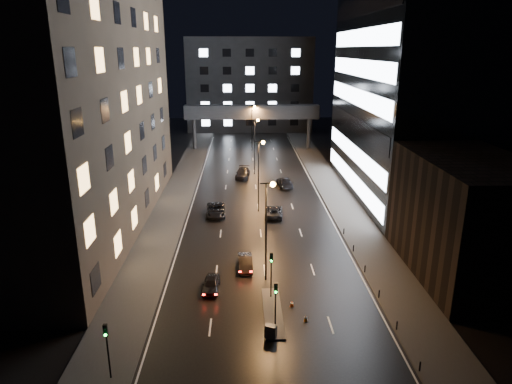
# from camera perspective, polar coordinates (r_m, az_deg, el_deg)

# --- Properties ---
(ground) EXTENTS (160.00, 160.00, 0.00)m
(ground) POSITION_cam_1_polar(r_m,az_deg,el_deg) (75.92, -0.02, 0.65)
(ground) COLOR black
(ground) RESTS_ON ground
(sidewalk_left) EXTENTS (5.00, 110.00, 0.15)m
(sidewalk_left) POSITION_cam_1_polar(r_m,az_deg,el_deg) (71.83, -9.91, -0.55)
(sidewalk_left) COLOR #383533
(sidewalk_left) RESTS_ON ground
(sidewalk_right) EXTENTS (5.00, 110.00, 0.15)m
(sidewalk_right) POSITION_cam_1_polar(r_m,az_deg,el_deg) (72.60, 10.01, -0.36)
(sidewalk_right) COLOR #383533
(sidewalk_right) RESTS_ON ground
(building_left) EXTENTS (15.00, 48.00, 40.00)m
(building_left) POSITION_cam_1_polar(r_m,az_deg,el_deg) (60.19, -22.19, 14.36)
(building_left) COLOR #2D2319
(building_left) RESTS_ON ground
(building_right_low) EXTENTS (10.00, 18.00, 12.00)m
(building_right_low) POSITION_cam_1_polar(r_m,az_deg,el_deg) (49.83, 24.87, -2.91)
(building_right_low) COLOR black
(building_right_low) RESTS_ON ground
(building_right_glass) EXTENTS (20.00, 36.00, 45.00)m
(building_right_glass) POSITION_cam_1_polar(r_m,az_deg,el_deg) (73.85, 20.78, 16.81)
(building_right_glass) COLOR black
(building_right_glass) RESTS_ON ground
(building_far) EXTENTS (34.00, 14.00, 25.00)m
(building_far) POSITION_cam_1_polar(r_m,az_deg,el_deg) (131.00, -0.82, 13.32)
(building_far) COLOR #333335
(building_far) RESTS_ON ground
(skybridge) EXTENTS (30.00, 3.00, 10.00)m
(skybridge) POSITION_cam_1_polar(r_m,az_deg,el_deg) (103.57, -0.54, 9.90)
(skybridge) COLOR #333335
(skybridge) RESTS_ON ground
(median_island) EXTENTS (1.60, 8.00, 0.15)m
(median_island) POSITION_cam_1_polar(r_m,az_deg,el_deg) (41.05, 2.10, -14.77)
(median_island) COLOR #383533
(median_island) RESTS_ON ground
(traffic_signal_near) EXTENTS (0.28, 0.34, 4.40)m
(traffic_signal_near) POSITION_cam_1_polar(r_m,az_deg,el_deg) (41.73, 1.91, -9.43)
(traffic_signal_near) COLOR black
(traffic_signal_near) RESTS_ON median_island
(traffic_signal_far) EXTENTS (0.28, 0.34, 4.40)m
(traffic_signal_far) POSITION_cam_1_polar(r_m,az_deg,el_deg) (36.92, 2.47, -13.29)
(traffic_signal_far) COLOR black
(traffic_signal_far) RESTS_ON median_island
(traffic_signal_corner) EXTENTS (0.28, 0.34, 4.40)m
(traffic_signal_corner) POSITION_cam_1_polar(r_m,az_deg,el_deg) (34.02, -18.13, -17.52)
(traffic_signal_corner) COLOR black
(traffic_signal_corner) RESTS_ON ground
(bollard_row) EXTENTS (0.12, 25.12, 0.90)m
(bollard_row) POSITION_cam_1_polar(r_m,az_deg,el_deg) (46.36, 14.25, -10.77)
(bollard_row) COLOR black
(bollard_row) RESTS_ON ground
(streetlight_near) EXTENTS (1.45, 0.50, 10.15)m
(streetlight_near) POSITION_cam_1_polar(r_m,az_deg,el_deg) (43.55, 1.49, -3.34)
(streetlight_near) COLOR black
(streetlight_near) RESTS_ON ground
(streetlight_mid_a) EXTENTS (1.45, 0.50, 10.15)m
(streetlight_mid_a) POSITION_cam_1_polar(r_m,az_deg,el_deg) (62.63, 0.46, 3.17)
(streetlight_mid_a) COLOR black
(streetlight_mid_a) RESTS_ON ground
(streetlight_mid_b) EXTENTS (1.45, 0.50, 10.15)m
(streetlight_mid_b) POSITION_cam_1_polar(r_m,az_deg,el_deg) (82.15, -0.08, 6.61)
(streetlight_mid_b) COLOR black
(streetlight_mid_b) RESTS_ON ground
(streetlight_far) EXTENTS (1.45, 0.50, 10.15)m
(streetlight_far) POSITION_cam_1_polar(r_m,az_deg,el_deg) (101.85, -0.42, 8.73)
(streetlight_far) COLOR black
(streetlight_far) RESTS_ON ground
(car_away_a) EXTENTS (1.66, 3.79, 1.27)m
(car_away_a) POSITION_cam_1_polar(r_m,az_deg,el_deg) (44.34, -5.63, -11.38)
(car_away_a) COLOR black
(car_away_a) RESTS_ON ground
(car_away_b) EXTENTS (1.57, 4.11, 1.34)m
(car_away_b) POSITION_cam_1_polar(r_m,az_deg,el_deg) (48.07, -1.34, -8.83)
(car_away_b) COLOR black
(car_away_b) RESTS_ON ground
(car_away_c) EXTENTS (2.79, 5.67, 1.55)m
(car_away_c) POSITION_cam_1_polar(r_m,az_deg,el_deg) (62.97, -5.04, -2.27)
(car_away_c) COLOR black
(car_away_c) RESTS_ON ground
(car_away_d) EXTENTS (2.84, 5.78, 1.62)m
(car_away_d) POSITION_cam_1_polar(r_m,az_deg,el_deg) (81.30, -1.66, 2.37)
(car_away_d) COLOR black
(car_away_d) RESTS_ON ground
(car_toward_a) EXTENTS (2.73, 5.20, 1.39)m
(car_toward_a) POSITION_cam_1_polar(r_m,az_deg,el_deg) (62.48, 2.23, -2.45)
(car_toward_a) COLOR black
(car_toward_a) RESTS_ON ground
(car_toward_b) EXTENTS (2.66, 5.57, 1.57)m
(car_toward_b) POSITION_cam_1_polar(r_m,az_deg,el_deg) (76.01, 3.61, 1.25)
(car_toward_b) COLOR black
(car_toward_b) RESTS_ON ground
(utility_cabinet) EXTENTS (1.03, 0.81, 1.06)m
(utility_cabinet) POSITION_cam_1_polar(r_m,az_deg,el_deg) (37.61, 1.86, -17.00)
(utility_cabinet) COLOR #4B4C4E
(utility_cabinet) RESTS_ON median_island
(cone_a) EXTENTS (0.45, 0.45, 0.56)m
(cone_a) POSITION_cam_1_polar(r_m,az_deg,el_deg) (41.94, 4.51, -13.73)
(cone_a) COLOR #E24B0B
(cone_a) RESTS_ON ground
(cone_b) EXTENTS (0.42, 0.42, 0.57)m
(cone_b) POSITION_cam_1_polar(r_m,az_deg,el_deg) (40.06, 6.23, -15.41)
(cone_b) COLOR orange
(cone_b) RESTS_ON ground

